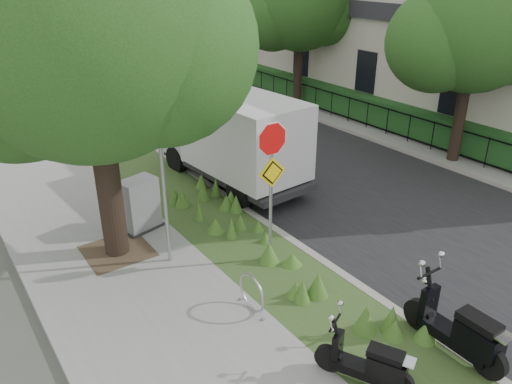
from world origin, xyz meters
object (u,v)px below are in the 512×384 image
Objects in this scene: sign_assembly at (272,165)px; scooter_near at (374,368)px; box_truck at (234,136)px; scooter_far at (465,336)px; utility_cabinet at (140,205)px.

sign_assembly is 2.25× the size of scooter_near.
sign_assembly is 4.25m from scooter_near.
scooter_far is at bearing -96.28° from box_truck.
sign_assembly is at bearing -59.50° from utility_cabinet.
scooter_far is 8.33m from box_truck.
box_truck is at bearing 83.72° from scooter_far.
sign_assembly is at bearing -112.64° from box_truck.
scooter_near is 8.28m from box_truck.
utility_cabinet is (-3.42, -1.16, -0.75)m from box_truck.
utility_cabinet is at bearing 97.66° from scooter_near.
scooter_near is 6.72m from utility_cabinet.
sign_assembly is 2.53× the size of utility_cabinet.
scooter_far is 7.50m from utility_cabinet.
scooter_far is at bearing -14.27° from scooter_near.
sign_assembly is 1.67× the size of scooter_far.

